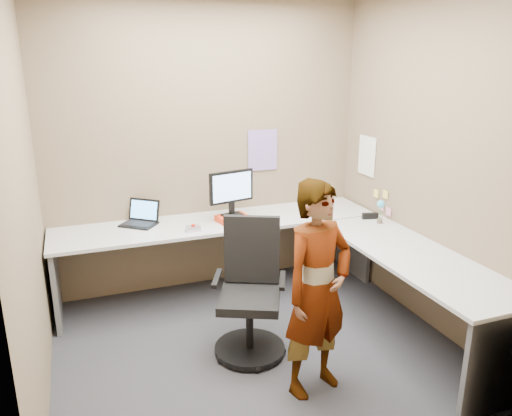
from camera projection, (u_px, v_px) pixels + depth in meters
name	position (u px, v px, depth m)	size (l,w,h in m)	color
ground	(256.00, 346.00, 3.91)	(3.00, 3.00, 0.00)	#27272C
wall_back	(208.00, 148.00, 4.69)	(3.00, 3.00, 0.00)	brown
wall_right	(430.00, 163.00, 4.02)	(2.70, 2.70, 0.00)	brown
wall_left	(24.00, 198.00, 3.02)	(2.70, 2.70, 0.00)	brown
desk	(288.00, 252.00, 4.23)	(2.98, 2.58, 0.73)	#A7A7A7
paper_ream	(232.00, 218.00, 4.56)	(0.27, 0.20, 0.05)	red
monitor	(232.00, 189.00, 4.50)	(0.43, 0.16, 0.41)	black
laptop	(141.00, 218.00, 4.48)	(0.39, 0.38, 0.21)	black
trackball_mouse	(193.00, 228.00, 4.30)	(0.12, 0.08, 0.07)	#B7B7BC
origami	(260.00, 221.00, 4.47)	(0.10, 0.10, 0.06)	white
stapler	(370.00, 216.00, 4.63)	(0.15, 0.04, 0.06)	black
flower	(381.00, 208.00, 4.47)	(0.07, 0.07, 0.22)	brown
calendar_purple	(263.00, 150.00, 4.87)	(0.30, 0.01, 0.40)	#846BB7
calendar_white	(367.00, 156.00, 4.85)	(0.01, 0.28, 0.38)	white
sticky_note_a	(385.00, 194.00, 4.63)	(0.01, 0.07, 0.07)	#F2E059
sticky_note_b	(381.00, 206.00, 4.71)	(0.01, 0.07, 0.07)	pink
sticky_note_c	(389.00, 212.00, 4.61)	(0.01, 0.07, 0.07)	pink
sticky_note_d	(376.00, 194.00, 4.77)	(0.01, 0.07, 0.07)	#F2E059
office_chair	(250.00, 300.00, 3.76)	(0.59, 0.60, 1.01)	black
person	(318.00, 290.00, 3.22)	(0.53, 0.35, 1.46)	#999399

